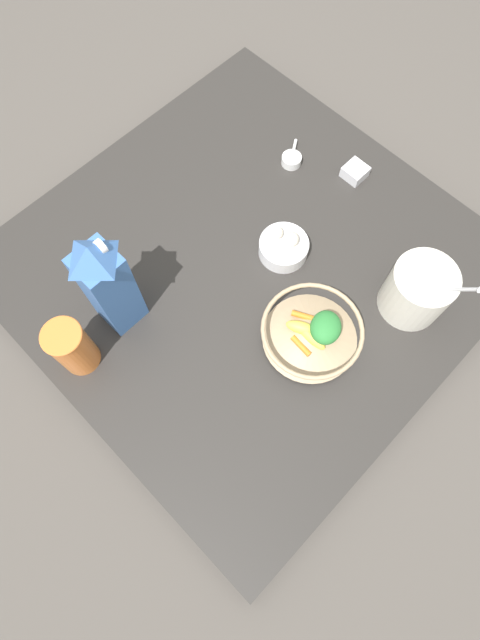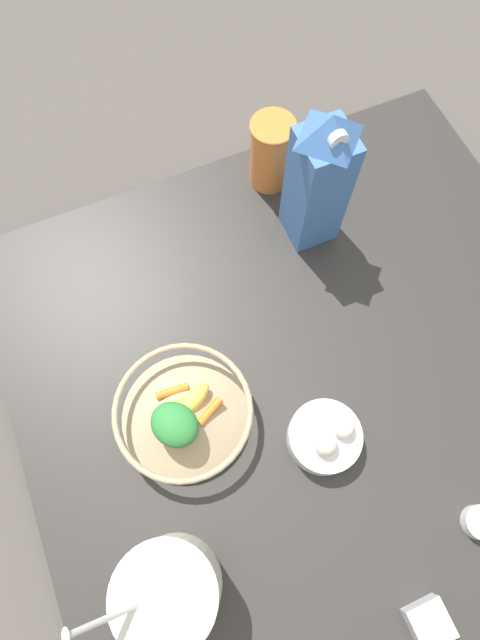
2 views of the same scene
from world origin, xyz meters
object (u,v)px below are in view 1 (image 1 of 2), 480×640
object	(u,v)px
yogurt_tub	(418,289)
fruit_bowl	(312,333)
milk_carton	(107,284)
spice_jar	(355,172)
garlic_bowl	(284,246)
drinking_cup	(72,347)

from	to	relation	value
yogurt_tub	fruit_bowl	bearing A→B (deg)	65.58
milk_carton	yogurt_tub	xyz separation A→B (m)	(-0.45, -0.48, -0.07)
yogurt_tub	spice_jar	distance (m)	0.37
yogurt_tub	garlic_bowl	bearing A→B (deg)	19.25
drinking_cup	garlic_bowl	size ratio (longest dim) A/B	1.27
spice_jar	garlic_bowl	world-z (taller)	garlic_bowl
milk_carton	spice_jar	xyz separation A→B (m)	(-0.13, -0.66, -0.13)
yogurt_tub	milk_carton	bearing A→B (deg)	46.72
drinking_cup	spice_jar	distance (m)	0.81
fruit_bowl	milk_carton	xyz separation A→B (m)	(0.35, 0.25, 0.11)
yogurt_tub	garlic_bowl	world-z (taller)	yogurt_tub
fruit_bowl	yogurt_tub	distance (m)	0.25
fruit_bowl	garlic_bowl	xyz separation A→B (m)	(0.19, -0.12, -0.02)
yogurt_tub	spice_jar	world-z (taller)	yogurt_tub
drinking_cup	yogurt_tub	bearing A→B (deg)	-124.99
yogurt_tub	spice_jar	xyz separation A→B (m)	(0.32, -0.19, -0.06)
yogurt_tub	garlic_bowl	xyz separation A→B (m)	(0.30, 0.10, -0.05)
fruit_bowl	spice_jar	xyz separation A→B (m)	(0.22, -0.41, -0.03)
milk_carton	yogurt_tub	bearing A→B (deg)	-133.28
fruit_bowl	spice_jar	world-z (taller)	fruit_bowl
milk_carton	drinking_cup	distance (m)	0.15
milk_carton	spice_jar	bearing A→B (deg)	-101.06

